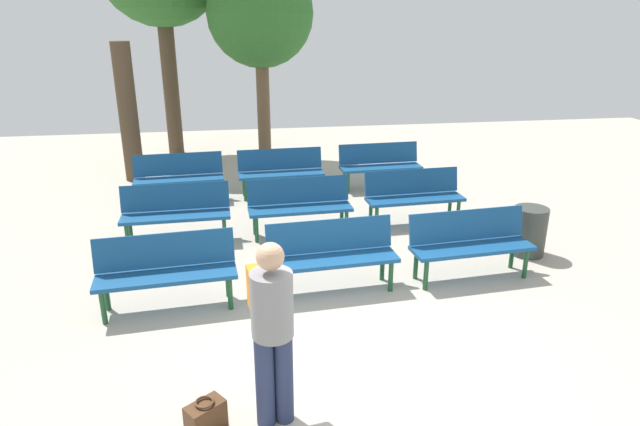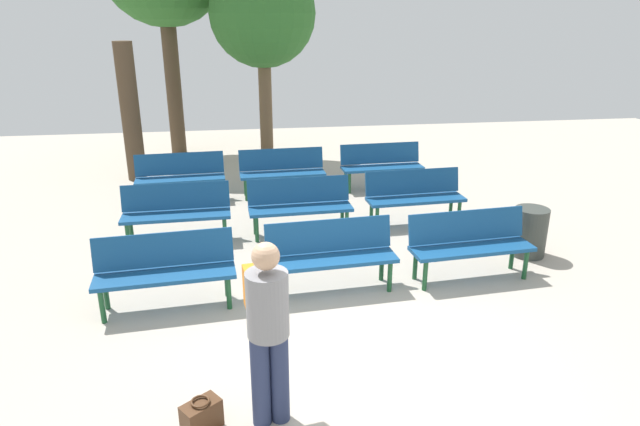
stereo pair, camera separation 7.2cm
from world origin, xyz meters
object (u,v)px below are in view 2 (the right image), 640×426
object	(u,v)px
bench_r2_c1	(282,169)
trash_bin	(530,232)
bench_r0_c1	(331,252)
bench_r1_c2	(414,194)
tree_0	(130,113)
bench_r2_c2	(381,163)
tree_1	(263,15)
handbag	(202,416)
bench_r1_c0	(176,209)
bench_r2_c0	(180,174)
bench_r0_c2	(470,241)
visitor_with_backpack	(267,323)
bench_r0_c0	(165,267)
bench_r1_c1	(300,203)

from	to	relation	value
bench_r2_c1	trash_bin	world-z (taller)	bench_r2_c1
trash_bin	bench_r0_c1	bearing A→B (deg)	-168.56
bench_r1_c2	tree_0	world-z (taller)	tree_0
bench_r2_c2	trash_bin	distance (m)	3.70
tree_1	handbag	distance (m)	9.56
bench_r1_c2	bench_r2_c1	world-z (taller)	same
bench_r1_c0	bench_r2_c1	distance (m)	2.69
bench_r1_c0	bench_r2_c0	distance (m)	1.96
bench_r0_c2	bench_r1_c0	xyz separation A→B (m)	(-3.88, 1.81, 0.00)
bench_r2_c1	visitor_with_backpack	bearing A→B (deg)	-97.93
bench_r2_c1	bench_r2_c2	bearing A→B (deg)	2.49
bench_r0_c1	trash_bin	distance (m)	3.04
bench_r0_c0	bench_r0_c2	bearing A→B (deg)	-1.39
bench_r1_c2	bench_r0_c1	bearing A→B (deg)	-132.78
bench_r0_c2	bench_r2_c1	distance (m)	4.39
trash_bin	tree_1	bearing A→B (deg)	119.22
bench_r0_c2	bench_r2_c2	world-z (taller)	same
bench_r2_c1	trash_bin	bearing A→B (deg)	-47.62
bench_r0_c2	bench_r2_c2	distance (m)	4.00
bench_r0_c0	bench_r0_c1	xyz separation A→B (m)	(1.98, 0.15, 0.00)
bench_r0_c2	bench_r2_c2	xyz separation A→B (m)	(-0.14, 4.00, 0.00)
bench_r0_c1	bench_r1_c0	distance (m)	2.78
bench_r1_c0	bench_r2_c0	bearing A→B (deg)	91.88
bench_r1_c0	bench_r2_c2	distance (m)	4.33
bench_r0_c2	bench_r1_c1	size ratio (longest dim) A/B	1.01
bench_r1_c2	trash_bin	distance (m)	1.94
bench_r0_c2	bench_r1_c0	size ratio (longest dim) A/B	1.01
tree_0	trash_bin	bearing A→B (deg)	-37.87
bench_r0_c2	tree_1	world-z (taller)	tree_1
bench_r1_c1	tree_1	world-z (taller)	tree_1
tree_0	bench_r0_c2	bearing A→B (deg)	-46.64
bench_r0_c0	handbag	world-z (taller)	bench_r0_c0
bench_r0_c1	handbag	size ratio (longest dim) A/B	4.47
bench_r1_c1	bench_r1_c2	bearing A→B (deg)	3.25
bench_r1_c1	bench_r2_c1	world-z (taller)	same
bench_r2_c1	bench_r1_c1	bearing A→B (deg)	-89.00
bench_r0_c2	handbag	xyz separation A→B (m)	(-3.31, -2.38, -0.37)
tree_1	handbag	size ratio (longest dim) A/B	12.24
bench_r2_c2	bench_r1_c2	bearing A→B (deg)	-91.07
bench_r2_c0	tree_1	bearing A→B (deg)	54.81
tree_1	bench_r1_c0	bearing A→B (deg)	-108.80
bench_r1_c0	tree_0	bearing A→B (deg)	106.70
tree_1	bench_r1_c1	bearing A→B (deg)	-87.05
bench_r0_c2	handbag	size ratio (longest dim) A/B	4.48
bench_r1_c0	trash_bin	size ratio (longest dim) A/B	2.29
bench_r0_c1	bench_r2_c0	bearing A→B (deg)	115.52
handbag	bench_r0_c1	bearing A→B (deg)	57.52
bench_r2_c0	bench_r1_c0	bearing A→B (deg)	-90.10
bench_r2_c1	handbag	world-z (taller)	bench_r2_c1
bench_r2_c1	tree_0	xyz separation A→B (m)	(-2.93, 1.51, 0.89)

